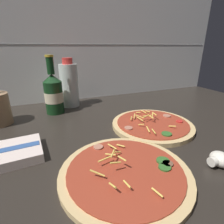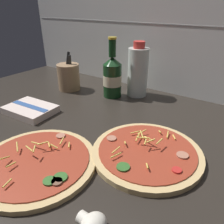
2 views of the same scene
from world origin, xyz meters
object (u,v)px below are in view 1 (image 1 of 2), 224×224
pizza_far (152,125)px  mushroom_left (220,159)px  beer_bottle (54,93)px  oil_bottle (69,85)px  pizza_near (125,172)px  dish_towel (6,154)px

pizza_far → mushroom_left: 24.20cm
beer_bottle → oil_bottle: (7.69, 6.96, 1.59)cm
pizza_near → pizza_far: pizza_near is taller
beer_bottle → mushroom_left: beer_bottle is taller
oil_bottle → dish_towel: (-22.48, -36.37, -8.85)cm
beer_bottle → mushroom_left: (32.08, -51.72, -6.73)cm
pizza_near → dish_towel: pizza_near is taller
pizza_near → oil_bottle: size_ratio=1.31×
beer_bottle → oil_bottle: size_ratio=1.08×
pizza_far → beer_bottle: size_ratio=1.18×
pizza_far → mushroom_left: (2.10, -24.09, 0.90)cm
oil_bottle → pizza_far: bearing=-57.2°
oil_bottle → pizza_near: bearing=-87.3°
mushroom_left → dish_towel: bearing=154.5°
pizza_far → mushroom_left: bearing=-85.0°
pizza_far → dish_towel: size_ratio=1.58×
dish_towel → beer_bottle: bearing=63.3°
oil_bottle → mushroom_left: 64.09cm
pizza_near → oil_bottle: oil_bottle is taller
dish_towel → mushroom_left: bearing=-25.5°
pizza_far → dish_towel: bearing=-177.7°
pizza_near → oil_bottle: (-2.54, 53.17, 9.30)cm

